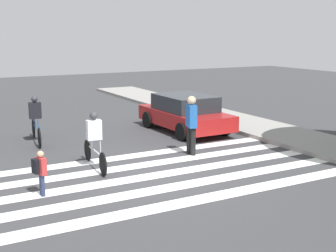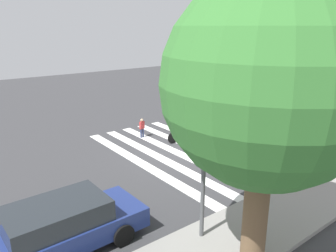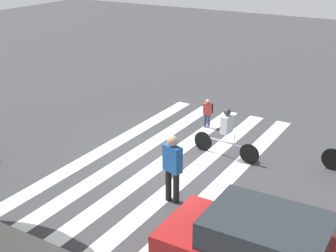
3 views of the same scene
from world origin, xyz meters
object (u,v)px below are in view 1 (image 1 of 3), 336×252
at_px(cyclist_near_curb, 94,138).
at_px(car_parked_silver_sedan, 185,113).
at_px(pedestrian_adult_yellow_jacket, 191,122).
at_px(cyclist_mid_street, 35,118).
at_px(pedestrian_child_with_backpack, 40,170).

relative_size(cyclist_near_curb, car_parked_silver_sedan, 0.53).
relative_size(pedestrian_adult_yellow_jacket, cyclist_mid_street, 0.78).
bearing_deg(cyclist_near_curb, pedestrian_child_with_backpack, -45.62).
bearing_deg(cyclist_mid_street, cyclist_near_curb, 16.83).
distance_m(pedestrian_adult_yellow_jacket, cyclist_near_curb, 3.13).
distance_m(pedestrian_adult_yellow_jacket, car_parked_silver_sedan, 3.46).
distance_m(pedestrian_adult_yellow_jacket, cyclist_mid_street, 5.49).
height_order(pedestrian_child_with_backpack, cyclist_near_curb, cyclist_near_curb).
relative_size(pedestrian_child_with_backpack, car_parked_silver_sedan, 0.25).
bearing_deg(cyclist_mid_street, car_parked_silver_sedan, 87.26).
bearing_deg(car_parked_silver_sedan, pedestrian_adult_yellow_jacket, -28.52).
height_order(pedestrian_child_with_backpack, cyclist_mid_street, cyclist_mid_street).
xyz_separation_m(pedestrian_adult_yellow_jacket, cyclist_near_curb, (-0.06, -3.12, -0.17)).
relative_size(pedestrian_adult_yellow_jacket, car_parked_silver_sedan, 0.43).
relative_size(cyclist_mid_street, car_parked_silver_sedan, 0.56).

